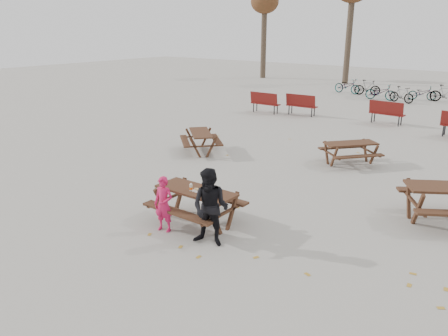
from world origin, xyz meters
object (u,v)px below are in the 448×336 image
Objects in this scene: child at (164,204)px; main_picnic_table at (196,198)px; food_tray at (197,191)px; soda_bottle at (191,188)px; picnic_table_north at (201,142)px; picnic_table_far at (350,153)px; adult at (211,208)px.

main_picnic_table is at bearing 54.77° from child.
food_tray is (0.10, -0.09, 0.21)m from main_picnic_table.
soda_bottle reaches higher than picnic_table_north.
picnic_table_far is at bearing 80.41° from soda_bottle.
food_tray is 0.11× the size of picnic_table_far.
soda_bottle is at bearing -103.40° from main_picnic_table.
adult is at bearing -140.74° from picnic_table_far.
child is 6.98m from picnic_table_far.
picnic_table_far is at bearing 81.54° from food_tray.
picnic_table_north is at bearing 129.09° from food_tray.
child reaches higher than picnic_table_north.
child is at bearing -14.32° from picnic_table_north.
food_tray is at bearing -41.62° from main_picnic_table.
main_picnic_table is 1.13× the size of picnic_table_far.
soda_bottle is (-0.03, -0.12, 0.26)m from main_picnic_table.
main_picnic_table is at bearing 130.56° from adult.
child is 1.18m from adult.
adult is at bearing -32.86° from food_tray.
child is at bearing -114.54° from soda_bottle.
child reaches higher than main_picnic_table.
soda_bottle is at bearing -165.54° from food_tray.
main_picnic_table is 10.00× the size of food_tray.
soda_bottle is 0.11× the size of picnic_table_north.
main_picnic_table is 5.69m from picnic_table_north.
child is (-0.39, -0.60, -0.20)m from food_tray.
adult is (0.90, -0.46, -0.07)m from soda_bottle.
main_picnic_table is 0.29m from soda_bottle.
food_tray is 0.11× the size of picnic_table_north.
food_tray is 6.33m from picnic_table_far.
picnic_table_far is (1.32, 6.85, -0.25)m from child.
child is at bearing -150.27° from picnic_table_far.
adult is at bearing -33.99° from main_picnic_table.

